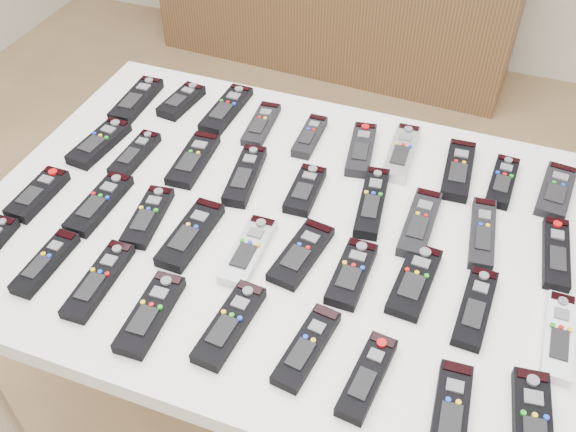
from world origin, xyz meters
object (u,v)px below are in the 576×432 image
(remote_8, at_px, (502,181))
(remote_35, at_px, (367,377))
(remote_12, at_px, (193,159))
(remote_18, at_px, (556,253))
(remote_4, at_px, (310,136))
(remote_10, at_px, (99,143))
(remote_30, at_px, (46,263))
(remote_31, at_px, (99,280))
(remote_36, at_px, (451,410))
(remote_20, at_px, (99,203))
(remote_37, at_px, (532,426))
(remote_3, at_px, (261,124))
(remote_21, at_px, (148,217))
(remote_14, at_px, (305,190))
(remote_5, at_px, (361,149))
(remote_23, at_px, (248,251))
(remote_25, at_px, (352,273))
(table, at_px, (288,243))
(remote_32, at_px, (150,314))
(remote_0, at_px, (137,100))
(remote_7, at_px, (458,170))
(remote_33, at_px, (230,324))
(remote_15, at_px, (372,202))
(remote_13, at_px, (245,175))
(remote_28, at_px, (558,336))
(remote_16, at_px, (420,223))
(remote_17, at_px, (482,233))
(remote_22, at_px, (191,234))
(remote_19, at_px, (38,194))
(remote_11, at_px, (135,154))
(remote_1, at_px, (181,101))
(remote_2, at_px, (226,109))
(remote_9, at_px, (556,191))
(remote_26, at_px, (414,281))
(remote_6, at_px, (401,153))
(remote_34, at_px, (307,347))

(remote_8, relative_size, remote_35, 0.99)
(remote_12, bearing_deg, remote_18, -4.78)
(remote_4, height_order, remote_10, remote_10)
(remote_4, relative_size, remote_30, 0.93)
(remote_31, xyz_separation_m, remote_36, (0.65, -0.04, 0.00))
(remote_20, bearing_deg, remote_37, -11.99)
(remote_3, relative_size, remote_21, 0.99)
(remote_14, bearing_deg, remote_5, 64.93)
(remote_23, relative_size, remote_25, 1.11)
(table, distance_m, remote_32, 0.34)
(remote_14, xyz_separation_m, remote_25, (0.16, -0.19, 0.00))
(remote_14, height_order, remote_20, same)
(remote_0, relative_size, remote_7, 0.97)
(remote_33, bearing_deg, remote_15, 73.49)
(remote_7, bearing_deg, remote_25, -113.31)
(remote_8, bearing_deg, remote_18, -53.16)
(remote_33, bearing_deg, remote_0, 136.94)
(remote_13, bearing_deg, remote_28, -24.61)
(remote_32, bearing_deg, remote_23, 61.11)
(table, height_order, remote_12, remote_12)
(remote_0, height_order, remote_23, remote_0)
(remote_33, bearing_deg, remote_32, -164.07)
(remote_18, relative_size, remote_31, 0.98)
(remote_10, relative_size, remote_16, 0.91)
(table, bearing_deg, remote_35, -50.42)
(remote_32, xyz_separation_m, remote_33, (0.14, 0.03, -0.00))
(remote_18, distance_m, remote_23, 0.58)
(remote_13, xyz_separation_m, remote_32, (-0.01, -0.40, -0.00))
(remote_17, height_order, remote_22, remote_22)
(remote_22, bearing_deg, remote_19, -177.00)
(remote_23, bearing_deg, remote_11, 151.74)
(remote_5, xyz_separation_m, remote_11, (-0.47, -0.19, -0.00))
(remote_15, height_order, remote_30, remote_15)
(remote_4, height_order, remote_22, remote_22)
(table, xyz_separation_m, remote_14, (0.00, 0.10, 0.07))
(remote_1, distance_m, remote_2, 0.12)
(remote_7, height_order, remote_8, remote_7)
(remote_5, bearing_deg, remote_16, -56.00)
(remote_9, relative_size, remote_26, 0.98)
(remote_6, bearing_deg, remote_1, 176.72)
(remote_16, xyz_separation_m, remote_30, (-0.63, -0.35, -0.00))
(table, distance_m, remote_30, 0.47)
(remote_20, relative_size, remote_22, 0.98)
(remote_20, bearing_deg, remote_8, 25.90)
(remote_26, xyz_separation_m, remote_31, (-0.54, -0.20, 0.00))
(remote_9, bearing_deg, remote_18, -80.58)
(table, relative_size, remote_32, 7.24)
(remote_34, bearing_deg, remote_3, 126.78)
(remote_26, bearing_deg, table, 169.42)
(table, relative_size, remote_37, 6.76)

